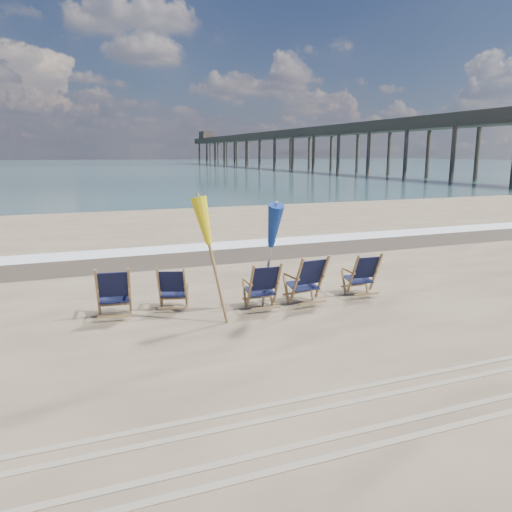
# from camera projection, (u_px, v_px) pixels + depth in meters

# --- Properties ---
(ocean) EXTENTS (400.00, 400.00, 0.00)m
(ocean) POSITION_uv_depth(u_px,v_px,m) (72.00, 166.00, 125.22)
(ocean) COLOR #38585D
(ocean) RESTS_ON ground
(surf_foam) EXTENTS (200.00, 1.40, 0.01)m
(surf_foam) POSITION_uv_depth(u_px,v_px,m) (187.00, 248.00, 16.20)
(surf_foam) COLOR silver
(surf_foam) RESTS_ON ground
(wet_sand_strip) EXTENTS (200.00, 2.60, 0.00)m
(wet_sand_strip) POSITION_uv_depth(u_px,v_px,m) (199.00, 257.00, 14.83)
(wet_sand_strip) COLOR #42362A
(wet_sand_strip) RESTS_ON ground
(tire_tracks) EXTENTS (80.00, 1.30, 0.01)m
(tire_tracks) POSITION_uv_depth(u_px,v_px,m) (406.00, 404.00, 6.09)
(tire_tracks) COLOR gray
(tire_tracks) RESTS_ON ground
(beach_chair_0) EXTENTS (0.74, 0.81, 1.01)m
(beach_chair_0) POSITION_uv_depth(u_px,v_px,m) (130.00, 292.00, 9.19)
(beach_chair_0) COLOR black
(beach_chair_0) RESTS_ON ground
(beach_chair_1) EXTENTS (0.76, 0.80, 0.90)m
(beach_chair_1) POSITION_uv_depth(u_px,v_px,m) (185.00, 289.00, 9.63)
(beach_chair_1) COLOR black
(beach_chair_1) RESTS_ON ground
(beach_chair_2) EXTENTS (0.67, 0.74, 0.98)m
(beach_chair_2) POSITION_uv_depth(u_px,v_px,m) (277.00, 285.00, 9.71)
(beach_chair_2) COLOR black
(beach_chair_2) RESTS_ON ground
(beach_chair_3) EXTENTS (0.74, 0.81, 1.06)m
(beach_chair_3) POSITION_uv_depth(u_px,v_px,m) (322.00, 279.00, 10.05)
(beach_chair_3) COLOR black
(beach_chair_3) RESTS_ON ground
(beach_chair_4) EXTENTS (0.67, 0.74, 0.98)m
(beach_chair_4) POSITION_uv_depth(u_px,v_px,m) (376.00, 274.00, 10.65)
(beach_chair_4) COLOR black
(beach_chair_4) RESTS_ON ground
(umbrella_yellow) EXTENTS (0.30, 0.30, 2.29)m
(umbrella_yellow) POSITION_uv_depth(u_px,v_px,m) (213.00, 226.00, 8.74)
(umbrella_yellow) COLOR olive
(umbrella_yellow) RESTS_ON ground
(umbrella_blue) EXTENTS (0.30, 0.30, 2.22)m
(umbrella_blue) POSITION_uv_depth(u_px,v_px,m) (269.00, 225.00, 9.40)
(umbrella_blue) COLOR #A5A5AD
(umbrella_blue) RESTS_ON ground
(fishing_pier) EXTENTS (4.40, 140.00, 9.30)m
(fishing_pier) POSITION_uv_depth(u_px,v_px,m) (306.00, 144.00, 88.78)
(fishing_pier) COLOR #4A3E35
(fishing_pier) RESTS_ON ground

